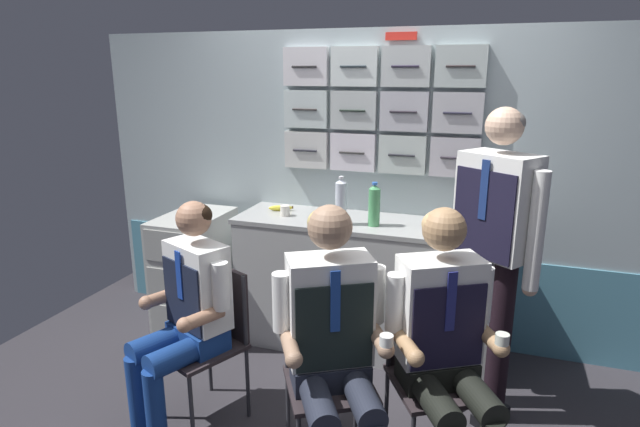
% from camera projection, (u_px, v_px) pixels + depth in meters
% --- Properties ---
extents(galley_bulkhead, '(4.20, 0.14, 2.15)m').
position_uv_depth(galley_bulkhead, '(372.00, 187.00, 3.68)').
color(galley_bulkhead, '#A2B2B6').
rests_on(galley_bulkhead, ground).
extents(galley_counter, '(1.74, 0.53, 0.92)m').
position_uv_depth(galley_counter, '(363.00, 285.00, 3.58)').
color(galley_counter, '#ADAFAD').
rests_on(galley_counter, ground).
extents(service_trolley, '(0.40, 0.65, 0.88)m').
position_uv_depth(service_trolley, '(195.00, 269.00, 3.84)').
color(service_trolley, black).
rests_on(service_trolley, ground).
extents(folding_chair_left, '(0.53, 0.53, 0.85)m').
position_uv_depth(folding_chair_left, '(213.00, 326.00, 2.87)').
color(folding_chair_left, '#2D2D33').
rests_on(folding_chair_left, ground).
extents(crew_member_left, '(0.55, 0.66, 1.24)m').
position_uv_depth(crew_member_left, '(185.00, 309.00, 2.71)').
color(crew_member_left, black).
rests_on(crew_member_left, ground).
extents(folding_chair_right, '(0.55, 0.55, 0.85)m').
position_uv_depth(folding_chair_right, '(326.00, 358.00, 2.55)').
color(folding_chair_right, '#2D2D33').
rests_on(folding_chair_right, ground).
extents(crew_member_right, '(0.62, 0.72, 1.32)m').
position_uv_depth(crew_member_right, '(333.00, 335.00, 2.35)').
color(crew_member_right, black).
rests_on(crew_member_right, ground).
extents(folding_chair_near_trolley, '(0.55, 0.55, 0.85)m').
position_uv_depth(folding_chair_near_trolley, '(429.00, 357.00, 2.56)').
color(folding_chair_near_trolley, '#2D2D33').
rests_on(folding_chair_near_trolley, ground).
extents(crew_member_near_trolley, '(0.61, 0.71, 1.30)m').
position_uv_depth(crew_member_near_trolley, '(445.00, 336.00, 2.36)').
color(crew_member_near_trolley, black).
rests_on(crew_member_near_trolley, ground).
extents(crew_member_standing, '(0.46, 0.40, 1.71)m').
position_uv_depth(crew_member_standing, '(494.00, 240.00, 2.74)').
color(crew_member_standing, black).
rests_on(crew_member_standing, ground).
extents(water_bottle_short, '(0.08, 0.08, 0.28)m').
position_uv_depth(water_bottle_short, '(374.00, 205.00, 3.32)').
color(water_bottle_short, '#4A975C').
rests_on(water_bottle_short, galley_counter).
extents(water_bottle_blue_cap, '(0.07, 0.07, 0.32)m').
position_uv_depth(water_bottle_blue_cap, '(341.00, 202.00, 3.35)').
color(water_bottle_blue_cap, silver).
rests_on(water_bottle_blue_cap, galley_counter).
extents(espresso_cup_small, '(0.07, 0.07, 0.06)m').
position_uv_depth(espresso_cup_small, '(453.00, 224.00, 3.27)').
color(espresso_cup_small, tan).
rests_on(espresso_cup_small, galley_counter).
extents(coffee_cup_white, '(0.08, 0.08, 0.08)m').
position_uv_depth(coffee_cup_white, '(434.00, 228.00, 3.17)').
color(coffee_cup_white, tan).
rests_on(coffee_cup_white, galley_counter).
extents(paper_cup_blue, '(0.07, 0.07, 0.07)m').
position_uv_depth(paper_cup_blue, '(285.00, 210.00, 3.58)').
color(paper_cup_blue, silver).
rests_on(paper_cup_blue, galley_counter).
extents(paper_cup_tan, '(0.07, 0.07, 0.07)m').
position_uv_depth(paper_cup_tan, '(485.00, 231.00, 3.12)').
color(paper_cup_tan, tan).
rests_on(paper_cup_tan, galley_counter).
extents(snack_banana, '(0.17, 0.10, 0.04)m').
position_uv_depth(snack_banana, '(281.00, 208.00, 3.71)').
color(snack_banana, yellow).
rests_on(snack_banana, galley_counter).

